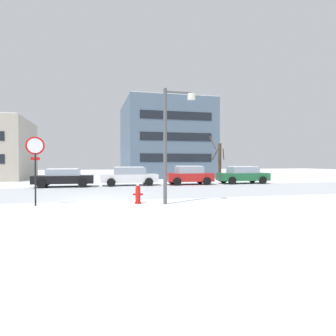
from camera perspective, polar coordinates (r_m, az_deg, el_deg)
name	(u,v)px	position (r m, az deg, el deg)	size (l,w,h in m)	color
ground_plane	(97,199)	(15.87, -13.11, -5.61)	(120.00, 120.00, 0.00)	white
road_surface	(97,192)	(19.02, -13.26, -4.49)	(80.00, 8.35, 0.00)	#B7BCC4
stop_sign	(35,157)	(14.01, -23.68, 1.85)	(0.75, 0.13, 2.93)	black
fire_hydrant	(138,194)	(13.62, -5.67, -4.83)	(0.44, 0.30, 0.88)	red
street_lamp	(171,133)	(13.45, 0.56, 6.55)	(1.47, 0.36, 5.08)	#4C4F54
parked_car_black	(64,177)	(23.91, -19.00, -1.68)	(4.36, 2.18, 1.37)	black
parked_car_white	(129,176)	(24.14, -7.32, -1.49)	(4.45, 2.08, 1.48)	white
parked_car_red	(189,175)	(24.97, 3.98, -1.35)	(3.84, 2.05, 1.54)	red
parked_car_green	(243,175)	(26.96, 13.87, -1.24)	(4.32, 2.09, 1.49)	#1E6038
tree_far_left	(219,161)	(29.39, 9.61, 1.39)	(1.33, 1.55, 4.39)	#423326
building_far_right	(164,140)	(39.16, -0.70, 5.29)	(10.20, 11.84, 9.39)	slate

